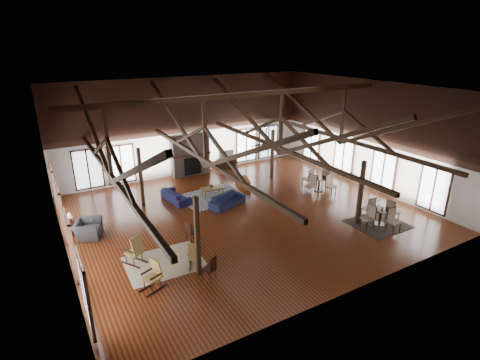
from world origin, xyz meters
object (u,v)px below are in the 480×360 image
sofa_navy_front (227,200)px  sofa_orange (243,182)px  sofa_navy_left (176,196)px  armchair (88,229)px  cafe_table_near (381,214)px  coffee_table (213,189)px  tv_console (226,163)px  cafe_table_far (319,182)px

sofa_navy_front → sofa_orange: bearing=24.8°
sofa_navy_front → sofa_navy_left: 2.80m
armchair → cafe_table_near: bearing=-92.6°
sofa_navy_front → cafe_table_near: cafe_table_near is taller
sofa_navy_left → coffee_table: sofa_navy_left is taller
armchair → tv_console: bearing=-38.5°
sofa_navy_left → sofa_orange: (4.16, 0.10, -0.06)m
cafe_table_near → cafe_table_far: cafe_table_far is taller
sofa_navy_left → armchair: armchair is taller
cafe_table_near → cafe_table_far: size_ratio=0.98×
sofa_navy_front → sofa_orange: sofa_navy_front is taller
coffee_table → sofa_orange: bearing=11.1°
sofa_navy_left → cafe_table_far: (7.51, -2.65, 0.25)m
coffee_table → cafe_table_near: (5.17, -6.92, 0.12)m
armchair → cafe_table_far: size_ratio=0.54×
armchair → cafe_table_far: bearing=-71.8°
sofa_navy_left → armchair: size_ratio=1.78×
cafe_table_near → tv_console: 11.07m
sofa_navy_front → tv_console: (2.84, 5.47, 0.02)m
cafe_table_near → tv_console: size_ratio=1.67×
sofa_orange → armchair: armchair is taller
cafe_table_far → coffee_table: bearing=157.3°
sofa_navy_left → tv_console: size_ratio=1.63×
tv_console → coffee_table: bearing=-126.8°
armchair → cafe_table_far: 12.21m
sofa_navy_left → cafe_table_far: 7.97m
tv_console → sofa_orange: bearing=-102.3°
sofa_orange → coffee_table: size_ratio=1.33×
armchair → cafe_table_far: cafe_table_far is taller
sofa_navy_front → sofa_navy_left: bearing=118.8°
armchair → tv_console: armchair is taller
coffee_table → tv_console: size_ratio=1.00×
coffee_table → tv_console: tv_console is taller
sofa_navy_front → coffee_table: bearing=74.5°
sofa_navy_front → tv_console: 6.16m
sofa_navy_front → cafe_table_far: 5.50m
tv_console → sofa_navy_front: bearing=-117.5°
coffee_table → armchair: bearing=-168.0°
sofa_navy_front → armchair: armchair is taller
sofa_orange → cafe_table_far: bearing=70.3°
sofa_navy_front → armchair: bearing=160.2°
sofa_navy_front → cafe_table_far: cafe_table_far is taller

